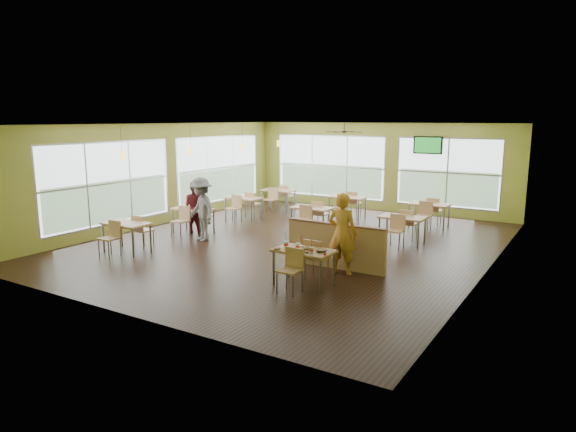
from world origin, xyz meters
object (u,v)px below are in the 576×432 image
object	(u,v)px
main_table	(304,255)
half_wall_divider	(336,246)
man_plaid	(342,234)
food_basket	(321,251)

from	to	relation	value
main_table	half_wall_divider	xyz separation A→B (m)	(0.00, 1.45, -0.11)
main_table	man_plaid	world-z (taller)	man_plaid
half_wall_divider	food_basket	xyz separation A→B (m)	(0.39, -1.43, 0.26)
main_table	food_basket	distance (m)	0.42
man_plaid	main_table	bearing A→B (deg)	71.92
half_wall_divider	food_basket	world-z (taller)	half_wall_divider
main_table	half_wall_divider	world-z (taller)	half_wall_divider
food_basket	half_wall_divider	bearing A→B (deg)	105.22
main_table	half_wall_divider	distance (m)	1.45
main_table	man_plaid	size ratio (longest dim) A/B	0.85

